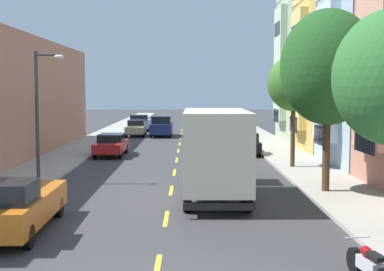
{
  "coord_description": "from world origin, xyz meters",
  "views": [
    {
      "loc": [
        0.77,
        -10.33,
        4.25
      ],
      "look_at": [
        0.96,
        24.75,
        1.28
      ],
      "focal_mm": 49.42,
      "sensor_mm": 36.0,
      "label": 1
    }
  ],
  "objects_px": {
    "parked_pickup_sky": "(140,123)",
    "parked_hatchback_black": "(245,144)",
    "parked_pickup_silver": "(223,123)",
    "street_tree_third": "(294,84)",
    "parked_motorcycle": "(370,266)",
    "street_lamp": "(41,105)",
    "parked_pickup_charcoal": "(217,118)",
    "parked_hatchback_champagne": "(136,128)",
    "parked_sedan_red": "(111,144)",
    "delivery_box_truck": "(215,148)",
    "moving_navy_sedan": "(162,126)",
    "parked_pickup_orange": "(13,206)",
    "street_tree_second": "(328,68)",
    "parked_sedan_white": "(229,130)"
  },
  "relations": [
    {
      "from": "parked_pickup_orange",
      "to": "moving_navy_sedan",
      "type": "xyz_separation_m",
      "value": [
        2.7,
        33.63,
        0.16
      ]
    },
    {
      "from": "parked_pickup_sky",
      "to": "parked_hatchback_black",
      "type": "height_order",
      "value": "parked_pickup_sky"
    },
    {
      "from": "street_tree_second",
      "to": "street_tree_third",
      "type": "height_order",
      "value": "street_tree_second"
    },
    {
      "from": "street_tree_third",
      "to": "parked_motorcycle",
      "type": "bearing_deg",
      "value": -95.49
    },
    {
      "from": "street_tree_second",
      "to": "parked_motorcycle",
      "type": "distance_m",
      "value": 11.35
    },
    {
      "from": "street_tree_third",
      "to": "parked_pickup_silver",
      "type": "xyz_separation_m",
      "value": [
        -2.05,
        27.19,
        -3.8
      ]
    },
    {
      "from": "parked_pickup_charcoal",
      "to": "moving_navy_sedan",
      "type": "xyz_separation_m",
      "value": [
        -6.09,
        -16.26,
        0.16
      ]
    },
    {
      "from": "street_lamp",
      "to": "delivery_box_truck",
      "type": "xyz_separation_m",
      "value": [
        7.73,
        -2.94,
        -1.63
      ]
    },
    {
      "from": "parked_hatchback_champagne",
      "to": "delivery_box_truck",
      "type": "bearing_deg",
      "value": -78.14
    },
    {
      "from": "parked_hatchback_black",
      "to": "moving_navy_sedan",
      "type": "distance_m",
      "value": 15.63
    },
    {
      "from": "parked_pickup_silver",
      "to": "parked_sedan_red",
      "type": "bearing_deg",
      "value": -112.3
    },
    {
      "from": "street_tree_third",
      "to": "street_lamp",
      "type": "bearing_deg",
      "value": -159.34
    },
    {
      "from": "delivery_box_truck",
      "to": "parked_hatchback_black",
      "type": "relative_size",
      "value": 2.02
    },
    {
      "from": "parked_motorcycle",
      "to": "parked_pickup_charcoal",
      "type": "bearing_deg",
      "value": 90.49
    },
    {
      "from": "street_tree_third",
      "to": "parked_hatchback_champagne",
      "type": "distance_m",
      "value": 23.94
    },
    {
      "from": "parked_hatchback_black",
      "to": "street_tree_third",
      "type": "bearing_deg",
      "value": -73.27
    },
    {
      "from": "street_tree_second",
      "to": "parked_pickup_charcoal",
      "type": "distance_m",
      "value": 44.24
    },
    {
      "from": "parked_hatchback_black",
      "to": "parked_motorcycle",
      "type": "bearing_deg",
      "value": -89.34
    },
    {
      "from": "parked_sedan_red",
      "to": "parked_hatchback_champagne",
      "type": "distance_m",
      "value": 15.1
    },
    {
      "from": "parked_pickup_orange",
      "to": "parked_pickup_silver",
      "type": "height_order",
      "value": "same"
    },
    {
      "from": "parked_hatchback_black",
      "to": "parked_pickup_silver",
      "type": "bearing_deg",
      "value": 90.37
    },
    {
      "from": "parked_sedan_red",
      "to": "parked_pickup_charcoal",
      "type": "height_order",
      "value": "parked_pickup_charcoal"
    },
    {
      "from": "parked_pickup_sky",
      "to": "parked_motorcycle",
      "type": "distance_m",
      "value": 46.05
    },
    {
      "from": "parked_pickup_silver",
      "to": "parked_motorcycle",
      "type": "distance_m",
      "value": 44.36
    },
    {
      "from": "parked_pickup_silver",
      "to": "parked_pickup_orange",
      "type": "bearing_deg",
      "value": -102.43
    },
    {
      "from": "delivery_box_truck",
      "to": "parked_motorcycle",
      "type": "xyz_separation_m",
      "value": [
        2.95,
        -9.58,
        -1.56
      ]
    },
    {
      "from": "parked_hatchback_black",
      "to": "parked_pickup_silver",
      "type": "height_order",
      "value": "parked_pickup_silver"
    },
    {
      "from": "parked_sedan_white",
      "to": "street_lamp",
      "type": "bearing_deg",
      "value": -113.91
    },
    {
      "from": "delivery_box_truck",
      "to": "parked_motorcycle",
      "type": "distance_m",
      "value": 10.14
    },
    {
      "from": "moving_navy_sedan",
      "to": "parked_motorcycle",
      "type": "height_order",
      "value": "moving_navy_sedan"
    },
    {
      "from": "street_tree_second",
      "to": "street_lamp",
      "type": "xyz_separation_m",
      "value": [
        -12.33,
        2.36,
        -1.59
      ]
    },
    {
      "from": "parked_pickup_orange",
      "to": "parked_pickup_silver",
      "type": "distance_m",
      "value": 41.08
    },
    {
      "from": "parked_pickup_orange",
      "to": "parked_sedan_white",
      "type": "distance_m",
      "value": 32.75
    },
    {
      "from": "parked_pickup_silver",
      "to": "parked_pickup_charcoal",
      "type": "xyz_separation_m",
      "value": [
        -0.06,
        9.77,
        0.0
      ]
    },
    {
      "from": "street_lamp",
      "to": "parked_sedan_red",
      "type": "height_order",
      "value": "street_lamp"
    },
    {
      "from": "parked_pickup_charcoal",
      "to": "parked_hatchback_champagne",
      "type": "xyz_separation_m",
      "value": [
        -8.52,
        -15.87,
        -0.07
      ]
    },
    {
      "from": "street_tree_third",
      "to": "parked_pickup_charcoal",
      "type": "distance_m",
      "value": 37.22
    },
    {
      "from": "street_lamp",
      "to": "moving_navy_sedan",
      "type": "height_order",
      "value": "street_lamp"
    },
    {
      "from": "delivery_box_truck",
      "to": "moving_navy_sedan",
      "type": "distance_m",
      "value": 28.53
    },
    {
      "from": "street_tree_third",
      "to": "parked_pickup_sky",
      "type": "relative_size",
      "value": 1.13
    },
    {
      "from": "street_lamp",
      "to": "delivery_box_truck",
      "type": "distance_m",
      "value": 8.42
    },
    {
      "from": "parked_sedan_white",
      "to": "moving_navy_sedan",
      "type": "bearing_deg",
      "value": 161.19
    },
    {
      "from": "parked_pickup_charcoal",
      "to": "street_tree_third",
      "type": "bearing_deg",
      "value": -86.73
    },
    {
      "from": "parked_hatchback_champagne",
      "to": "parked_pickup_sky",
      "type": "bearing_deg",
      "value": 92.15
    },
    {
      "from": "street_tree_second",
      "to": "parked_pickup_orange",
      "type": "xyz_separation_m",
      "value": [
        -10.9,
        -5.92,
        -4.37
      ]
    },
    {
      "from": "street_tree_third",
      "to": "parked_pickup_sky",
      "type": "bearing_deg",
      "value": 111.28
    },
    {
      "from": "street_tree_third",
      "to": "parked_hatchback_champagne",
      "type": "height_order",
      "value": "street_tree_third"
    },
    {
      "from": "street_tree_second",
      "to": "parked_pickup_charcoal",
      "type": "relative_size",
      "value": 1.39
    },
    {
      "from": "parked_hatchback_black",
      "to": "parked_pickup_charcoal",
      "type": "bearing_deg",
      "value": 90.36
    },
    {
      "from": "parked_pickup_silver",
      "to": "parked_hatchback_champagne",
      "type": "height_order",
      "value": "parked_pickup_silver"
    }
  ]
}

